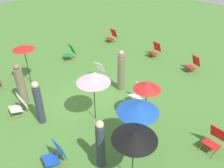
{
  "coord_description": "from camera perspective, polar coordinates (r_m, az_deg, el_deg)",
  "views": [
    {
      "loc": [
        6.08,
        -4.4,
        5.82
      ],
      "look_at": [
        0.0,
        1.2,
        0.5
      ],
      "focal_mm": 36.72,
      "sensor_mm": 36.0,
      "label": 1
    }
  ],
  "objects": [
    {
      "name": "deckchair_8",
      "position": [
        11.01,
        -3.53,
        3.0
      ],
      "size": [
        0.57,
        0.81,
        0.83
      ],
      "rotation": [
        0.0,
        0.0,
        0.12
      ],
      "color": "olive",
      "rests_on": "ground"
    },
    {
      "name": "deckchair_7",
      "position": [
        8.21,
        24.06,
        -12.47
      ],
      "size": [
        0.49,
        0.77,
        0.83
      ],
      "rotation": [
        0.0,
        0.0,
        -0.02
      ],
      "color": "olive",
      "rests_on": "ground"
    },
    {
      "name": "deckchair_4",
      "position": [
        9.52,
        -22.11,
        -4.97
      ],
      "size": [
        0.59,
        0.83,
        0.83
      ],
      "rotation": [
        0.0,
        0.0,
        -0.17
      ],
      "color": "olive",
      "rests_on": "ground"
    },
    {
      "name": "umbrella_4",
      "position": [
        7.89,
        8.79,
        -0.33
      ],
      "size": [
        0.96,
        0.96,
        1.73
      ],
      "color": "black",
      "rests_on": "ground"
    },
    {
      "name": "umbrella_1",
      "position": [
        5.78,
        5.66,
        -12.72
      ],
      "size": [
        1.17,
        1.17,
        1.83
      ],
      "color": "black",
      "rests_on": "ground"
    },
    {
      "name": "person_3",
      "position": [
        9.95,
        2.27,
        3.07
      ],
      "size": [
        0.39,
        0.39,
        1.89
      ],
      "rotation": [
        0.0,
        0.0,
        5.99
      ],
      "color": "#72664C",
      "rests_on": "ground"
    },
    {
      "name": "person_0",
      "position": [
        8.55,
        -17.76,
        -4.59
      ],
      "size": [
        0.29,
        0.29,
        1.75
      ],
      "rotation": [
        0.0,
        0.0,
        1.5
      ],
      "color": "#333847",
      "rests_on": "ground"
    },
    {
      "name": "umbrella_3",
      "position": [
        10.8,
        -21.22,
        8.49
      ],
      "size": [
        0.96,
        0.96,
        1.89
      ],
      "color": "black",
      "rests_on": "ground"
    },
    {
      "name": "deckchair_1",
      "position": [
        13.45,
        10.69,
        8.27
      ],
      "size": [
        0.5,
        0.77,
        0.83
      ],
      "rotation": [
        0.0,
        0.0,
        -0.03
      ],
      "color": "olive",
      "rests_on": "ground"
    },
    {
      "name": "deckchair_0",
      "position": [
        7.31,
        -13.93,
        -16.8
      ],
      "size": [
        0.6,
        0.83,
        0.83
      ],
      "rotation": [
        0.0,
        0.0,
        -0.18
      ],
      "color": "olive",
      "rests_on": "ground"
    },
    {
      "name": "person_2",
      "position": [
        6.77,
        -2.9,
        -14.78
      ],
      "size": [
        0.33,
        0.33,
        1.71
      ],
      "rotation": [
        0.0,
        0.0,
        3.42
      ],
      "color": "#333847",
      "rests_on": "ground"
    },
    {
      "name": "deckchair_6",
      "position": [
        12.36,
        19.58,
        4.59
      ],
      "size": [
        0.66,
        0.86,
        0.83
      ],
      "rotation": [
        0.0,
        0.0,
        -0.28
      ],
      "color": "olive",
      "rests_on": "ground"
    },
    {
      "name": "umbrella_2",
      "position": [
        6.64,
        6.46,
        -6.01
      ],
      "size": [
        1.25,
        1.25,
        1.82
      ],
      "color": "black",
      "rests_on": "ground"
    },
    {
      "name": "person_1",
      "position": [
        9.78,
        -21.7,
        -0.4
      ],
      "size": [
        0.46,
        0.46,
        1.8
      ],
      "rotation": [
        0.0,
        0.0,
        2.12
      ],
      "color": "#72664C",
      "rests_on": "ground"
    },
    {
      "name": "deckchair_3",
      "position": [
        9.52,
        6.59,
        -2.42
      ],
      "size": [
        0.62,
        0.84,
        0.83
      ],
      "rotation": [
        0.0,
        0.0,
        -0.2
      ],
      "color": "olive",
      "rests_on": "ground"
    },
    {
      "name": "umbrella_0",
      "position": [
        7.79,
        -4.65,
        1.41
      ],
      "size": [
        1.19,
        1.19,
        1.93
      ],
      "color": "black",
      "rests_on": "ground"
    },
    {
      "name": "ground_plane",
      "position": [
        9.5,
        -5.35,
        -5.2
      ],
      "size": [
        40.0,
        40.0,
        0.0
      ],
      "primitive_type": "plane",
      "color": "#477A33"
    },
    {
      "name": "deckchair_2",
      "position": [
        13.11,
        -10.37,
        7.64
      ],
      "size": [
        0.55,
        0.8,
        0.83
      ],
      "rotation": [
        0.0,
        0.0,
        -0.1
      ],
      "color": "olive",
      "rests_on": "ground"
    },
    {
      "name": "deckchair_11",
      "position": [
        15.27,
        0.04,
        11.84
      ],
      "size": [
        0.49,
        0.76,
        0.83
      ],
      "rotation": [
        0.0,
        0.0,
        0.01
      ],
      "color": "olive",
      "rests_on": "ground"
    }
  ]
}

